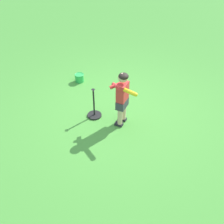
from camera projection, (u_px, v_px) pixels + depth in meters
name	position (u px, v px, depth m)	size (l,w,h in m)	color
ground_plane	(124.00, 110.00, 5.38)	(40.00, 40.00, 0.00)	#479338
child_batter	(122.00, 95.00, 4.67)	(0.63, 0.32, 1.08)	#232328
batting_tee	(94.00, 112.00, 5.18)	(0.28, 0.28, 0.62)	black
toy_bucket	(79.00, 78.00, 6.18)	(0.22, 0.22, 0.19)	green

